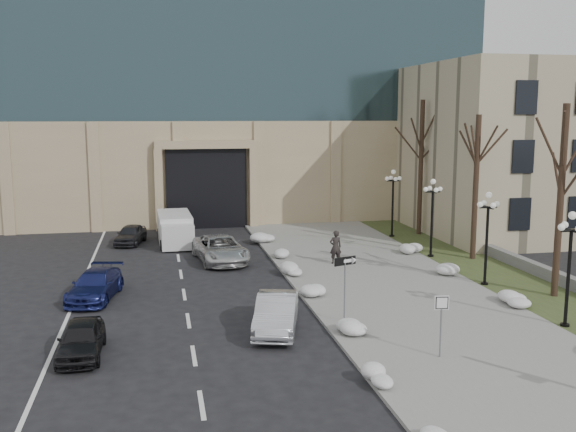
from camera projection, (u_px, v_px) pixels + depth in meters
name	position (u px, v px, depth m)	size (l,w,h in m)	color
ground	(435.00, 415.00, 18.33)	(160.00, 160.00, 0.00)	black
sidewalk	(383.00, 282.00, 32.56)	(9.00, 40.00, 0.12)	gray
curb	(297.00, 287.00, 31.66)	(0.30, 40.00, 0.14)	gray
grass_strip	(500.00, 276.00, 33.84)	(4.00, 40.00, 0.10)	#364221
stone_wall	(514.00, 261.00, 36.12)	(0.50, 30.00, 0.70)	slate
office_tower	(215.00, 1.00, 57.19)	(40.00, 24.70, 36.00)	tan
classical_building	(552.00, 148.00, 48.80)	(22.00, 18.12, 12.00)	tan
car_a	(81.00, 339.00, 22.74)	(1.49, 3.71, 1.26)	black
car_b	(276.00, 313.00, 25.35)	(1.55, 4.46, 1.47)	#B7B9C0
car_c	(95.00, 285.00, 29.76)	(1.84, 4.53, 1.31)	navy
car_d	(220.00, 249.00, 37.28)	(2.53, 5.48, 1.52)	silver
car_e	(131.00, 234.00, 42.43)	(1.51, 3.76, 1.28)	#2D2D32
pedestrian	(336.00, 247.00, 36.30)	(0.70, 0.46, 1.91)	black
box_truck	(175.00, 229.00, 42.65)	(2.34, 6.14, 1.93)	silver
one_way_sign	(349.00, 268.00, 25.92)	(1.06, 0.46, 2.84)	slate
keep_sign	(441.00, 313.00, 22.17)	(0.50, 0.12, 2.33)	slate
snow_clump_b	(384.00, 376.00, 20.36)	(1.10, 1.60, 0.36)	white
snow_clump_c	(351.00, 331.00, 24.58)	(1.10, 1.60, 0.36)	white
snow_clump_d	(314.00, 292.00, 29.86)	(1.10, 1.60, 0.36)	white
snow_clump_e	(289.00, 271.00, 34.05)	(1.10, 1.60, 0.36)	white
snow_clump_f	(279.00, 254.00, 38.18)	(1.10, 1.60, 0.36)	white
snow_clump_g	(264.00, 238.00, 42.85)	(1.10, 1.60, 0.36)	white
snow_clump_i	(510.00, 302.00, 28.38)	(1.10, 1.60, 0.36)	white
snow_clump_j	(455.00, 272.00, 33.74)	(1.10, 1.60, 0.36)	white
snow_clump_k	(410.00, 249.00, 39.33)	(1.10, 1.60, 0.36)	white
lamppost_a	(570.00, 254.00, 25.29)	(1.18, 1.18, 4.76)	black
lamppost_b	(487.00, 226.00, 31.58)	(1.18, 1.18, 4.76)	black
lamppost_c	(432.00, 207.00, 37.87)	(1.18, 1.18, 4.76)	black
lamppost_d	(393.00, 194.00, 44.16)	(1.18, 1.18, 4.76)	black
tree_near	(562.00, 174.00, 29.16)	(3.20, 3.20, 9.00)	black
tree_mid	(477.00, 167.00, 36.95)	(3.20, 3.20, 8.50)	black
tree_far	(421.00, 148.00, 44.59)	(3.20, 3.20, 9.50)	black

